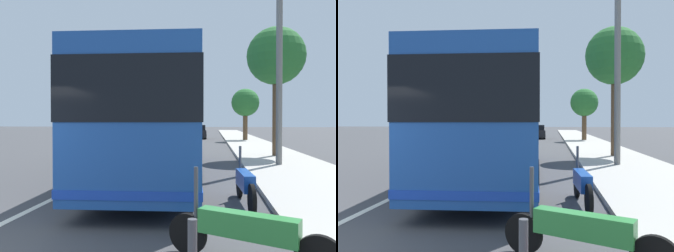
# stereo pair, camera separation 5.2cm
# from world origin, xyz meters

# --- Properties ---
(sidewalk_curb) EXTENTS (110.00, 3.60, 0.14)m
(sidewalk_curb) POSITION_xyz_m (10.00, -6.82, 0.07)
(sidewalk_curb) COLOR #B2ADA3
(sidewalk_curb) RESTS_ON ground
(lane_divider_line) EXTENTS (110.00, 0.16, 0.01)m
(lane_divider_line) POSITION_xyz_m (10.00, 0.00, 0.00)
(lane_divider_line) COLOR silver
(lane_divider_line) RESTS_ON ground
(coach_bus) EXTENTS (12.38, 3.28, 3.41)m
(coach_bus) POSITION_xyz_m (7.84, -2.01, 1.97)
(coach_bus) COLOR #1E4C9E
(coach_bus) RESTS_ON ground
(motorcycle_by_tree) EXTENTS (1.04, 2.11, 1.24)m
(motorcycle_by_tree) POSITION_xyz_m (0.52, -4.22, 0.46)
(motorcycle_by_tree) COLOR black
(motorcycle_by_tree) RESTS_ON ground
(motorcycle_far_end) EXTENTS (2.35, 0.32, 1.27)m
(motorcycle_far_end) POSITION_xyz_m (3.79, -4.51, 0.48)
(motorcycle_far_end) COLOR black
(motorcycle_far_end) RESTS_ON ground
(car_ahead_same_lane) EXTENTS (4.32, 2.05, 1.47)m
(car_ahead_same_lane) POSITION_xyz_m (33.23, -2.20, 0.69)
(car_ahead_same_lane) COLOR black
(car_ahead_same_lane) RESTS_ON ground
(car_oncoming) EXTENTS (4.05, 1.86, 1.48)m
(car_oncoming) POSITION_xyz_m (40.58, 2.60, 0.70)
(car_oncoming) COLOR gold
(car_oncoming) RESTS_ON ground
(roadside_tree_mid_block) EXTENTS (2.88, 2.88, 6.59)m
(roadside_tree_mid_block) POSITION_xyz_m (13.87, -6.95, 5.09)
(roadside_tree_mid_block) COLOR brown
(roadside_tree_mid_block) RESTS_ON ground
(roadside_tree_far_block) EXTENTS (2.56, 2.56, 4.89)m
(roadside_tree_far_block) POSITION_xyz_m (28.64, -6.84, 3.55)
(roadside_tree_far_block) COLOR brown
(roadside_tree_far_block) RESTS_ON ground
(utility_pole) EXTENTS (0.25, 0.25, 7.29)m
(utility_pole) POSITION_xyz_m (10.27, -6.44, 3.65)
(utility_pole) COLOR slate
(utility_pole) RESTS_ON ground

